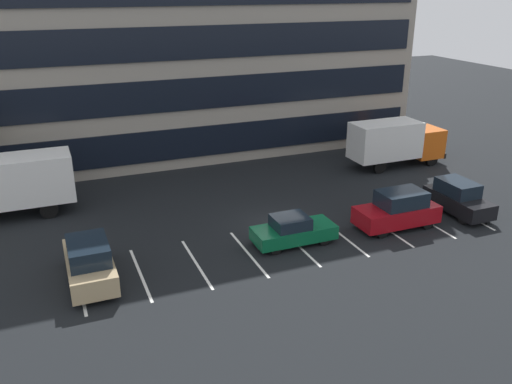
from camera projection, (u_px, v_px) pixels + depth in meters
ground_plane at (276, 225)px, 31.33m from camera, size 120.00×120.00×0.00m
office_building at (186, 14)px, 42.91m from camera, size 35.44×12.16×21.60m
lot_markings at (297, 244)px, 29.01m from camera, size 22.54×5.40×0.01m
box_truck_yellow at (7, 184)px, 31.77m from camera, size 7.87×2.61×3.65m
box_truck_orange at (396, 141)px, 40.75m from camera, size 7.51×2.49×3.48m
suv_black at (458, 198)px, 32.68m from camera, size 1.88×4.43×2.00m
suv_maroon at (398, 210)px, 30.73m from camera, size 4.79×2.03×2.16m
sedan_forest at (293, 230)px, 28.88m from camera, size 4.45×1.86×1.60m
suv_tan at (89, 262)px, 25.00m from camera, size 2.03×4.79×2.17m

